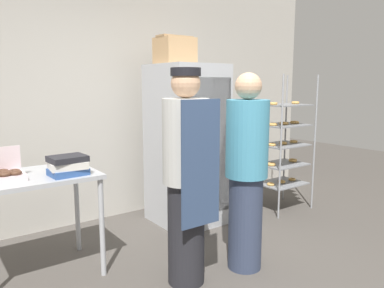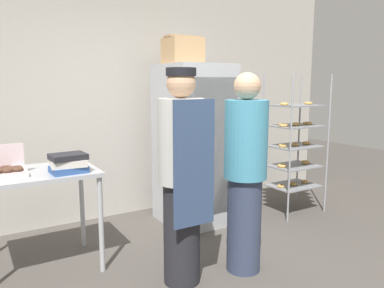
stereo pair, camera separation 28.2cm
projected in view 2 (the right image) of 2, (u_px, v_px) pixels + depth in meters
name	position (u px, v px, depth m)	size (l,w,h in m)	color
back_wall	(122.00, 94.00, 4.50)	(6.40, 0.12, 2.94)	#B7B2A8
refrigerator	(194.00, 145.00, 4.27)	(0.71, 0.78, 1.81)	#ADAFB5
baking_rack	(295.00, 145.00, 4.62)	(0.66, 0.50, 1.70)	#93969B
prep_counter	(30.00, 185.00, 3.10)	(1.07, 0.68, 0.87)	#ADAFB5
donut_box	(6.00, 171.00, 2.92)	(0.29, 0.20, 0.25)	silver
binder_stack	(68.00, 163.00, 3.07)	(0.30, 0.25, 0.16)	#2D5193
cardboard_storage_box	(183.00, 51.00, 4.13)	(0.39, 0.33, 0.31)	tan
person_baker	(182.00, 175.00, 2.91)	(0.36, 0.38, 1.71)	#232328
person_customer	(245.00, 173.00, 3.12)	(0.36, 0.36, 1.69)	#333D56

